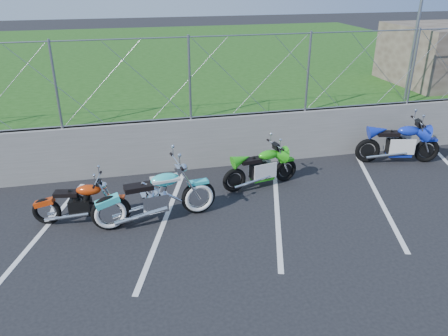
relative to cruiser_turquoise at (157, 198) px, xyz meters
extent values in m
plane|color=black|center=(0.12, -1.07, -0.50)|extent=(90.00, 90.00, 0.00)
cube|color=slate|center=(0.12, 2.43, 0.15)|extent=(30.00, 0.22, 1.30)
cube|color=#1B4612|center=(0.12, 12.43, 0.15)|extent=(30.00, 20.00, 1.30)
cylinder|color=gray|center=(0.12, 2.43, 2.75)|extent=(28.00, 0.03, 0.03)
cylinder|color=gray|center=(0.12, 2.43, 0.85)|extent=(28.00, 0.03, 0.03)
cylinder|color=gray|center=(7.32, 2.83, 2.30)|extent=(0.08, 0.08, 3.00)
cube|color=silver|center=(-2.28, -0.07, -0.50)|extent=(1.49, 4.31, 0.01)
cube|color=silver|center=(0.12, -0.07, -0.50)|extent=(1.49, 4.31, 0.01)
cube|color=silver|center=(2.52, -0.07, -0.50)|extent=(1.49, 4.31, 0.01)
cube|color=silver|center=(4.92, -0.07, -0.50)|extent=(1.49, 4.31, 0.01)
torus|color=black|center=(-0.92, -0.13, -0.14)|extent=(0.74, 0.22, 0.73)
torus|color=black|center=(0.86, 0.12, -0.14)|extent=(0.74, 0.22, 0.73)
cube|color=silver|center=(-0.05, -0.01, -0.06)|extent=(0.54, 0.37, 0.38)
ellipsoid|color=#33CDCD|center=(0.19, 0.03, 0.38)|extent=(0.61, 0.35, 0.26)
cube|color=black|center=(-0.34, -0.05, 0.30)|extent=(0.58, 0.34, 0.10)
cube|color=#33CDCD|center=(0.86, 0.12, 0.20)|extent=(0.44, 0.22, 0.07)
cylinder|color=silver|center=(0.43, 0.06, 0.73)|extent=(0.14, 0.79, 0.03)
torus|color=black|center=(-2.14, 0.38, -0.22)|extent=(0.57, 0.20, 0.57)
torus|color=black|center=(-0.79, 0.14, -0.22)|extent=(0.57, 0.20, 0.57)
cube|color=black|center=(-1.48, 0.26, -0.14)|extent=(0.46, 0.32, 0.31)
ellipsoid|color=#BC330B|center=(-1.29, 0.23, 0.23)|extent=(0.51, 0.30, 0.21)
cube|color=black|center=(-1.72, 0.30, 0.16)|extent=(0.49, 0.29, 0.08)
cube|color=#BC330B|center=(-0.79, 0.14, 0.05)|extent=(0.37, 0.19, 0.05)
cylinder|color=silver|center=(-1.10, 0.19, 0.45)|extent=(0.14, 0.65, 0.03)
torus|color=black|center=(1.82, 0.88, -0.22)|extent=(0.58, 0.21, 0.57)
torus|color=black|center=(3.15, 1.13, -0.22)|extent=(0.58, 0.21, 0.57)
cube|color=black|center=(2.47, 1.00, -0.12)|extent=(0.48, 0.34, 0.32)
ellipsoid|color=green|center=(2.67, 1.04, 0.26)|extent=(0.54, 0.32, 0.22)
cube|color=black|center=(2.22, 0.96, 0.19)|extent=(0.51, 0.31, 0.09)
cube|color=green|center=(3.15, 1.13, 0.05)|extent=(0.38, 0.21, 0.06)
cylinder|color=silver|center=(2.83, 1.07, 0.48)|extent=(0.15, 0.68, 0.03)
torus|color=black|center=(5.64, 1.70, -0.17)|extent=(0.67, 0.26, 0.66)
torus|color=black|center=(7.15, 1.35, -0.17)|extent=(0.67, 0.26, 0.66)
cube|color=black|center=(6.38, 1.53, -0.06)|extent=(0.56, 0.41, 0.37)
ellipsoid|color=#122AAF|center=(6.61, 1.48, 0.37)|extent=(0.62, 0.39, 0.25)
cube|color=black|center=(6.10, 1.60, 0.30)|extent=(0.59, 0.38, 0.10)
cube|color=#122AAF|center=(7.15, 1.35, 0.13)|extent=(0.44, 0.25, 0.07)
cylinder|color=silver|center=(6.80, 1.44, 0.63)|extent=(0.21, 0.77, 0.03)
camera|label=1|loc=(-0.48, -7.73, 4.09)|focal=35.00mm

